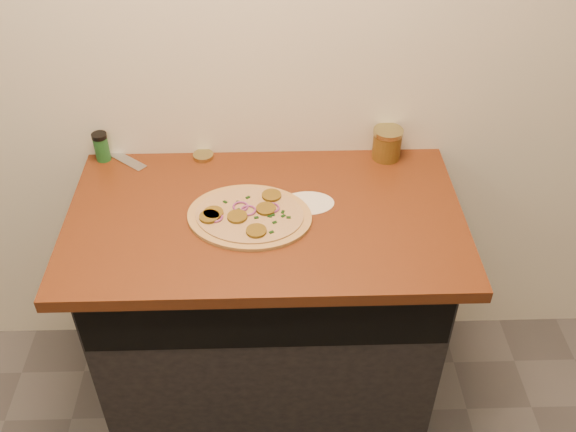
{
  "coord_description": "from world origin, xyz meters",
  "views": [
    {
      "loc": [
        0.03,
        -0.08,
        2.13
      ],
      "look_at": [
        0.07,
        1.34,
        0.95
      ],
      "focal_mm": 40.0,
      "sensor_mm": 36.0,
      "label": 1
    }
  ],
  "objects_px": {
    "chefs_knife": "(109,150)",
    "spice_shaker": "(101,147)",
    "pizza": "(249,215)",
    "salsa_jar": "(387,144)"
  },
  "relations": [
    {
      "from": "pizza",
      "to": "salsa_jar",
      "type": "relative_size",
      "value": 3.95
    },
    {
      "from": "pizza",
      "to": "spice_shaker",
      "type": "relative_size",
      "value": 4.24
    },
    {
      "from": "pizza",
      "to": "chefs_knife",
      "type": "xyz_separation_m",
      "value": [
        -0.48,
        0.37,
        -0.0
      ]
    },
    {
      "from": "chefs_knife",
      "to": "spice_shaker",
      "type": "distance_m",
      "value": 0.07
    },
    {
      "from": "chefs_knife",
      "to": "spice_shaker",
      "type": "height_order",
      "value": "spice_shaker"
    },
    {
      "from": "pizza",
      "to": "spice_shaker",
      "type": "xyz_separation_m",
      "value": [
        -0.49,
        0.32,
        0.04
      ]
    },
    {
      "from": "chefs_knife",
      "to": "salsa_jar",
      "type": "height_order",
      "value": "salsa_jar"
    },
    {
      "from": "pizza",
      "to": "salsa_jar",
      "type": "bearing_deg",
      "value": 34.04
    },
    {
      "from": "chefs_knife",
      "to": "pizza",
      "type": "bearing_deg",
      "value": -37.32
    },
    {
      "from": "pizza",
      "to": "chefs_knife",
      "type": "relative_size",
      "value": 1.77
    }
  ]
}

